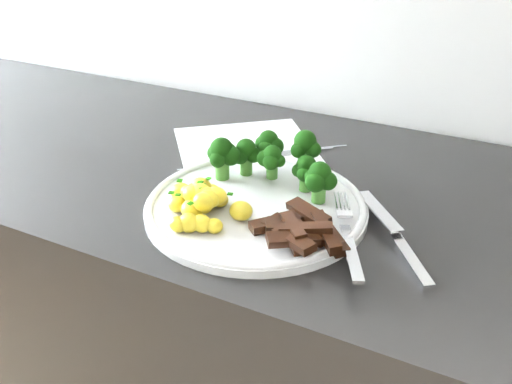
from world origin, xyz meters
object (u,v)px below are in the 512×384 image
at_px(knife, 401,245).
at_px(plate, 256,206).
at_px(beef_strips, 301,230).
at_px(potatoes, 202,201).
at_px(fork, 348,237).
at_px(broccoli, 273,158).
at_px(recipe_paper, 252,159).

bearing_deg(knife, plate, 178.42).
bearing_deg(plate, knife, -1.58).
relative_size(beef_strips, knife, 0.77).
xyz_separation_m(potatoes, fork, (0.20, 0.02, -0.01)).
xyz_separation_m(broccoli, beef_strips, (0.09, -0.12, -0.03)).
height_order(plate, potatoes, potatoes).
bearing_deg(potatoes, knife, 10.82).
height_order(recipe_paper, fork, fork).
relative_size(broccoli, knife, 1.16).
bearing_deg(plate, potatoes, -134.17).
xyz_separation_m(plate, fork, (0.14, -0.03, 0.01)).
bearing_deg(potatoes, beef_strips, 2.43).
distance_m(recipe_paper, potatoes, 0.20).
height_order(beef_strips, fork, beef_strips).
relative_size(plate, fork, 1.61).
relative_size(potatoes, fork, 0.67).
distance_m(recipe_paper, fork, 0.28).
relative_size(plate, beef_strips, 2.25).
bearing_deg(potatoes, broccoli, 70.01).
height_order(recipe_paper, plate, plate).
height_order(broccoli, knife, broccoli).
height_order(potatoes, beef_strips, potatoes).
xyz_separation_m(broccoli, knife, (0.21, -0.08, -0.04)).
distance_m(potatoes, knife, 0.26).
height_order(broccoli, potatoes, broccoli).
bearing_deg(knife, broccoli, 160.15).
xyz_separation_m(plate, knife, (0.20, -0.01, 0.00)).
xyz_separation_m(potatoes, beef_strips, (0.14, 0.01, -0.01)).
relative_size(broccoli, beef_strips, 1.50).
distance_m(plate, broccoli, 0.08).
bearing_deg(beef_strips, plate, 150.87).
height_order(fork, knife, fork).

